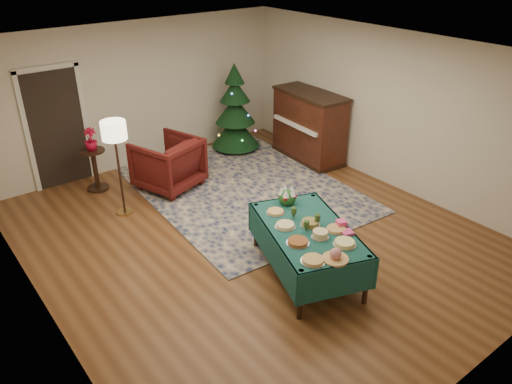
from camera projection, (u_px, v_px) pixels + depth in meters
room_shell at (253, 152)px, 6.93m from camera, size 7.00×7.00×7.00m
doorway at (57, 126)px, 8.61m from camera, size 1.08×0.04×2.16m
rug at (244, 189)px, 8.87m from camera, size 3.46×4.40×0.02m
buffet_table at (307, 237)px, 6.45m from camera, size 1.57×2.02×0.69m
platter_0 at (313, 260)px, 5.73m from camera, size 0.29×0.29×0.04m
platter_1 at (335, 255)px, 5.75m from camera, size 0.32×0.32×0.15m
platter_2 at (345, 243)px, 6.03m from camera, size 0.28×0.28×0.06m
platter_3 at (298, 242)px, 6.06m from camera, size 0.29×0.29×0.05m
platter_4 at (320, 234)px, 6.17m from camera, size 0.22×0.22×0.09m
platter_5 at (336, 229)px, 6.33m from camera, size 0.27×0.27×0.04m
platter_6 at (285, 225)px, 6.40m from camera, size 0.27×0.27×0.05m
platter_7 at (310, 223)px, 6.44m from camera, size 0.26×0.26×0.07m
platter_8 at (275, 212)px, 6.73m from camera, size 0.25×0.25×0.04m
goblet_0 at (294, 213)px, 6.57m from camera, size 0.07×0.07×0.16m
goblet_1 at (317, 220)px, 6.41m from camera, size 0.07×0.07×0.16m
goblet_2 at (306, 226)px, 6.26m from camera, size 0.07×0.07×0.16m
napkin_stack at (347, 232)px, 6.26m from camera, size 0.18×0.18×0.04m
gift_box at (341, 224)px, 6.40m from camera, size 0.14×0.14×0.09m
centerpiece at (287, 196)px, 6.91m from camera, size 0.25×0.25×0.29m
armchair at (168, 161)px, 8.73m from camera, size 1.22×1.18×1.01m
floor_lamp at (115, 136)px, 7.52m from camera, size 0.38×0.38×1.57m
side_table at (95, 170)px, 8.72m from camera, size 0.42×0.42×0.75m
potted_plant at (91, 144)px, 8.49m from camera, size 0.22×0.39×0.22m
christmas_tree at (235, 112)px, 10.17m from camera, size 1.29×1.29×1.81m
piano at (309, 127)px, 9.82m from camera, size 0.85×1.62×1.36m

